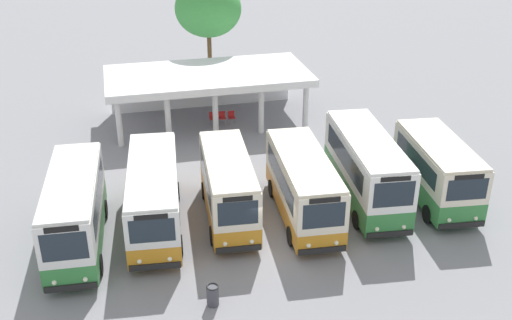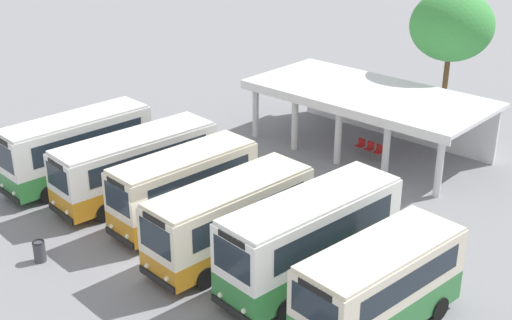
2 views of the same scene
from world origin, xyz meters
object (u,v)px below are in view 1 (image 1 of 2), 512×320
Objects in this scene: city_bus_far_end_green at (437,169)px; litter_bin_apron at (213,295)px; city_bus_nearest_orange at (75,209)px; city_bus_middle_cream at (228,186)px; waiting_chair_end_by_column at (213,117)px; city_bus_fifth_blue at (366,167)px; city_bus_second_in_row at (154,194)px; waiting_chair_middle_seat at (231,116)px; city_bus_fourth_amber at (303,185)px; waiting_chair_second_from_end at (222,117)px.

city_bus_far_end_green is 7.43× the size of litter_bin_apron.
city_bus_far_end_green is (17.54, -0.02, -0.09)m from city_bus_nearest_orange.
waiting_chair_end_by_column is (1.27, 11.80, -1.27)m from city_bus_middle_cream.
city_bus_nearest_orange is 0.96× the size of city_bus_fifth_blue.
city_bus_fifth_blue is at bearing -0.69° from city_bus_second_in_row.
waiting_chair_end_by_column is 1.24m from waiting_chair_middle_seat.
city_bus_middle_cream is at bearing 73.21° from litter_bin_apron.
city_bus_middle_cream reaches higher than litter_bin_apron.
city_bus_far_end_green is (14.03, -0.88, 0.05)m from city_bus_second_in_row.
city_bus_middle_cream is 8.19× the size of waiting_chair_end_by_column.
city_bus_fifth_blue reaches higher than city_bus_nearest_orange.
city_bus_nearest_orange is at bearing -179.91° from city_bus_fourth_amber.
waiting_chair_end_by_column is (-9.25, 12.54, -1.28)m from city_bus_far_end_green.
city_bus_nearest_orange reaches higher than waiting_chair_middle_seat.
city_bus_second_in_row reaches higher than waiting_chair_middle_seat.
city_bus_middle_cream is at bearing 5.93° from city_bus_nearest_orange.
city_bus_far_end_green is 7.78× the size of waiting_chair_second_from_end.
city_bus_middle_cream is at bearing -102.06° from waiting_chair_middle_seat.
city_bus_far_end_green is (3.51, -0.75, -0.15)m from city_bus_fifth_blue.
city_bus_second_in_row reaches higher than waiting_chair_second_from_end.
city_bus_fifth_blue is (3.51, 0.72, 0.17)m from city_bus_fourth_amber.
waiting_chair_middle_seat is (-1.01, 12.40, -1.26)m from city_bus_fourth_amber.
city_bus_fifth_blue reaches higher than city_bus_far_end_green.
city_bus_fifth_blue reaches higher than city_bus_middle_cream.
city_bus_second_in_row is 9.15× the size of litter_bin_apron.
city_bus_second_in_row is 3.51m from city_bus_middle_cream.
city_bus_fifth_blue is 9.31× the size of waiting_chair_second_from_end.
litter_bin_apron is (-5.37, -5.46, -1.33)m from city_bus_fourth_amber.
waiting_chair_end_by_column is at bearing 100.15° from city_bus_fourth_amber.
city_bus_second_in_row is (3.51, 0.86, -0.15)m from city_bus_nearest_orange.
city_bus_fourth_amber is 1.13× the size of city_bus_far_end_green.
city_bus_far_end_green is at bearing -3.58° from city_bus_second_in_row.
city_bus_nearest_orange is 1.02× the size of city_bus_fourth_amber.
city_bus_fourth_amber is (10.52, 0.02, -0.11)m from city_bus_nearest_orange.
litter_bin_apron is (-8.88, -6.18, -1.50)m from city_bus_fifth_blue.
city_bus_fourth_amber reaches higher than city_bus_second_in_row.
city_bus_nearest_orange is 15.38m from waiting_chair_second_from_end.
city_bus_fifth_blue reaches higher than waiting_chair_second_from_end.
city_bus_middle_cream is 11.93m from waiting_chair_end_by_column.
city_bus_far_end_green is at bearing -4.05° from city_bus_middle_cream.
city_bus_second_in_row is 9.58× the size of waiting_chair_second_from_end.
city_bus_nearest_orange is 7.05m from city_bus_middle_cream.
city_bus_middle_cream is at bearing -179.95° from city_bus_fifth_blue.
waiting_chair_middle_seat is at bearing 76.28° from litter_bin_apron.
waiting_chair_second_from_end is at bearing 174.57° from waiting_chair_middle_seat.
waiting_chair_end_by_column is 1.00× the size of waiting_chair_second_from_end.
city_bus_fourth_amber is 12.50m from waiting_chair_middle_seat.
waiting_chair_end_by_column is at bearing 80.12° from litter_bin_apron.
city_bus_second_in_row reaches higher than waiting_chair_end_by_column.
waiting_chair_second_from_end is (8.90, 12.48, -1.37)m from city_bus_nearest_orange.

